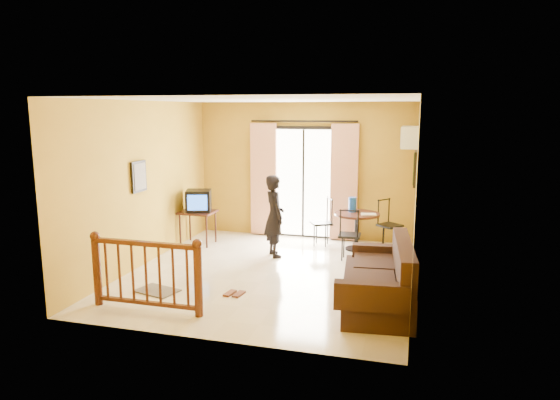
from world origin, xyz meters
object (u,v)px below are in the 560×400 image
(dining_table, at_px, (357,221))
(standing_person, at_px, (274,216))
(sofa, at_px, (382,283))
(coffee_table, at_px, (385,265))
(television, at_px, (199,201))

(dining_table, height_order, standing_person, standing_person)
(sofa, bearing_deg, dining_table, 97.89)
(coffee_table, bearing_deg, dining_table, 109.77)
(television, xyz_separation_m, standing_person, (1.66, -0.38, -0.13))
(standing_person, bearing_deg, television, 43.72)
(coffee_table, relative_size, sofa, 0.50)
(dining_table, bearing_deg, standing_person, -149.97)
(coffee_table, bearing_deg, sofa, -89.39)
(television, bearing_deg, coffee_table, -38.24)
(television, height_order, coffee_table, television)
(television, relative_size, dining_table, 0.67)
(dining_table, xyz_separation_m, coffee_table, (0.65, -1.82, -0.27))
(standing_person, bearing_deg, dining_table, -93.35)
(standing_person, bearing_deg, coffee_table, -149.51)
(television, relative_size, coffee_table, 0.58)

